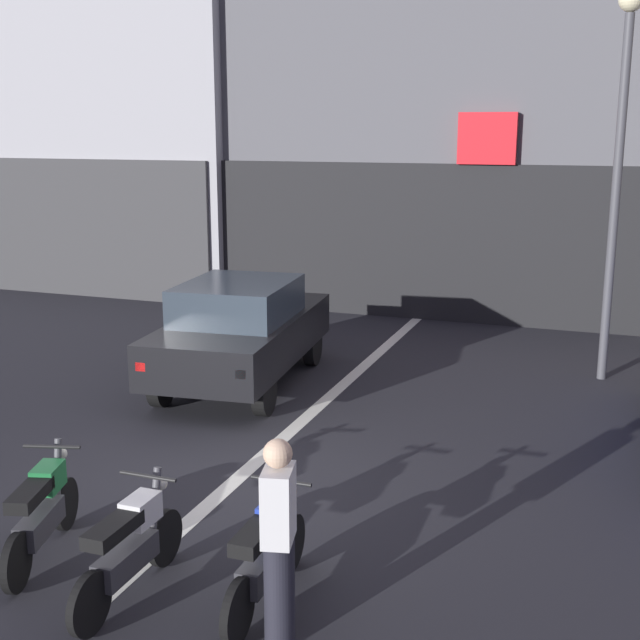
{
  "coord_description": "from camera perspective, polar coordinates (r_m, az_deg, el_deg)",
  "views": [
    {
      "loc": [
        3.9,
        -8.1,
        3.89
      ],
      "look_at": [
        0.21,
        2.0,
        1.4
      ],
      "focal_mm": 46.63,
      "sensor_mm": 36.0,
      "label": 1
    }
  ],
  "objects": [
    {
      "name": "car_white_down_street",
      "position": [
        20.65,
        13.4,
        4.31
      ],
      "size": [
        2.16,
        4.25,
        1.64
      ],
      "color": "black",
      "rests_on": "ground"
    },
    {
      "name": "motorcycle_green_row_leftmost",
      "position": [
        8.24,
        -18.55,
        -12.3
      ],
      "size": [
        0.63,
        1.62,
        0.98
      ],
      "color": "black",
      "rests_on": "ground"
    },
    {
      "name": "motorcycle_white_row_left_mid",
      "position": [
        7.41,
        -12.92,
        -14.9
      ],
      "size": [
        0.55,
        1.67,
        0.98
      ],
      "color": "black",
      "rests_on": "ground"
    },
    {
      "name": "motorcycle_blue_row_centre",
      "position": [
        7.17,
        -3.66,
        -15.61
      ],
      "size": [
        0.55,
        1.67,
        0.98
      ],
      "color": "black",
      "rests_on": "ground"
    },
    {
      "name": "lane_centre_line",
      "position": [
        15.14,
        4.47,
        -1.88
      ],
      "size": [
        0.2,
        18.0,
        0.01
      ],
      "primitive_type": "cube",
      "color": "silver",
      "rests_on": "ground"
    },
    {
      "name": "person_by_motorcycles",
      "position": [
        6.48,
        -2.85,
        -14.92
      ],
      "size": [
        0.3,
        0.4,
        1.67
      ],
      "color": "#23232D",
      "rests_on": "ground"
    },
    {
      "name": "building_corner_left",
      "position": [
        24.84,
        -14.65,
        19.25
      ],
      "size": [
        10.86,
        8.34,
        13.54
      ],
      "color": "#9E9EA3",
      "rests_on": "ground"
    },
    {
      "name": "ground_plane",
      "position": [
        9.8,
        -5.24,
        -10.42
      ],
      "size": [
        120.0,
        120.0,
        0.0
      ],
      "primitive_type": "plane",
      "color": "#232328"
    },
    {
      "name": "street_lamp",
      "position": [
        13.45,
        19.88,
        11.23
      ],
      "size": [
        0.36,
        0.36,
        5.88
      ],
      "color": "#47474C",
      "rests_on": "ground"
    },
    {
      "name": "car_black_crossing_near",
      "position": [
        12.77,
        -5.43,
        -0.64
      ],
      "size": [
        2.16,
        4.26,
        1.64
      ],
      "color": "black",
      "rests_on": "ground"
    }
  ]
}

